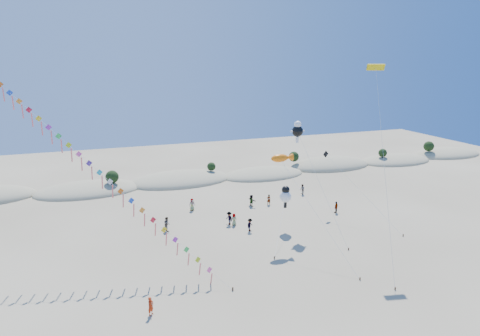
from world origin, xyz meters
name	(u,v)px	position (x,y,z in m)	size (l,w,h in m)	color
ground	(288,331)	(0.00, 0.00, 0.00)	(160.00, 160.00, 0.00)	gray
dune_ridge	(186,180)	(1.06, 45.14, 0.11)	(145.30, 11.49, 5.57)	gray
kite_train	(95,170)	(-13.99, 17.16, 10.65)	(22.25, 18.70, 20.75)	#3F2D1E
fish_kite	(282,158)	(7.26, 17.22, 10.14)	(4.63, 12.98, 10.67)	#3F2D1E
cartoon_kite_low	(286,195)	(8.89, 19.34, 4.59)	(5.65, 8.34, 5.85)	#3F2D1E
cartoon_kite_high	(298,130)	(11.21, 21.07, 12.75)	(2.98, 11.02, 13.97)	#3F2D1E
parafoil_kite	(376,72)	(17.02, 13.62, 20.27)	(5.74, 12.29, 21.18)	#3F2D1E
dark_kite	(344,173)	(18.61, 20.88, 6.25)	(5.00, 12.34, 8.95)	#3F2D1E
flyer_foreground	(151,306)	(-10.32, 5.96, 0.86)	(0.62, 0.41, 1.71)	#AB290D
beachgoers	(244,210)	(5.36, 25.27, 0.89)	(25.37, 12.05, 1.89)	slate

